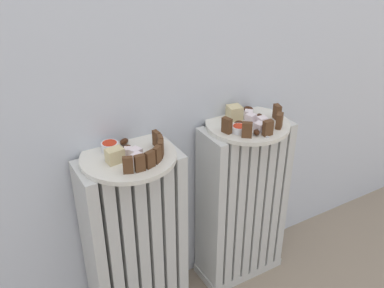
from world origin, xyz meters
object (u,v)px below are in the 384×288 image
(radiator_left, at_px, (136,244))
(jam_bowl_left, at_px, (110,146))
(plate_left, at_px, (128,157))
(plate_right, at_px, (247,124))
(jam_bowl_right, at_px, (239,129))
(fork, at_px, (259,129))
(radiator_right, at_px, (242,205))

(radiator_left, height_order, jam_bowl_left, jam_bowl_left)
(radiator_left, xyz_separation_m, plate_left, (0.00, -0.00, 0.29))
(plate_right, distance_m, jam_bowl_left, 0.41)
(jam_bowl_right, distance_m, fork, 0.06)
(radiator_right, bearing_deg, radiator_left, 180.00)
(jam_bowl_left, bearing_deg, plate_left, -53.77)
(plate_right, relative_size, jam_bowl_left, 5.50)
(jam_bowl_right, bearing_deg, radiator_right, 32.66)
(plate_right, bearing_deg, plate_left, 180.00)
(plate_left, xyz_separation_m, jam_bowl_left, (-0.03, 0.04, 0.02))
(plate_right, bearing_deg, jam_bowl_right, -147.34)
(plate_right, bearing_deg, fork, -88.47)
(radiator_left, xyz_separation_m, jam_bowl_right, (0.32, -0.04, 0.31))
(plate_right, bearing_deg, radiator_left, 180.00)
(radiator_right, bearing_deg, jam_bowl_right, -147.34)
(jam_bowl_left, distance_m, jam_bowl_right, 0.36)
(radiator_left, height_order, fork, fork)
(plate_left, relative_size, fork, 2.49)
(fork, bearing_deg, plate_right, 91.53)
(radiator_right, xyz_separation_m, plate_right, (0.00, 0.00, 0.29))
(radiator_left, relative_size, fork, 5.66)
(fork, bearing_deg, radiator_right, 91.53)
(radiator_left, relative_size, plate_right, 2.28)
(plate_left, bearing_deg, plate_right, 0.00)
(radiator_right, bearing_deg, plate_left, 180.00)
(radiator_right, xyz_separation_m, jam_bowl_right, (-0.06, -0.04, 0.31))
(radiator_right, relative_size, plate_right, 2.28)
(radiator_left, bearing_deg, fork, -7.61)
(plate_left, bearing_deg, radiator_right, 0.00)
(jam_bowl_left, height_order, jam_bowl_right, jam_bowl_left)
(plate_left, relative_size, jam_bowl_left, 5.50)
(radiator_left, distance_m, jam_bowl_right, 0.44)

